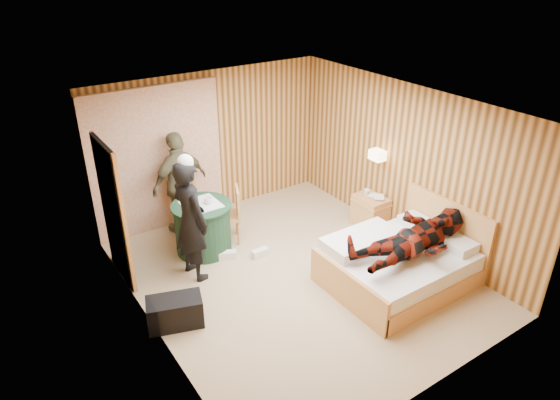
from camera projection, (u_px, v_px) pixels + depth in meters
floor at (294, 275)px, 7.25m from camera, size 4.20×5.00×0.01m
ceiling at (297, 108)px, 6.12m from camera, size 4.20×5.00×0.01m
wall_back at (211, 144)px, 8.53m from camera, size 4.20×0.02×2.50m
wall_left at (145, 245)px, 5.64m from camera, size 0.02×5.00×2.50m
wall_right at (406, 165)px, 7.73m from camera, size 0.02×5.00×2.50m
curtain at (157, 160)px, 8.01m from camera, size 2.20×0.08×2.40m
doorway at (113, 213)px, 6.80m from camera, size 0.06×0.90×2.05m
wall_lamp at (378, 155)px, 7.95m from camera, size 0.26×0.24×0.16m
bed at (398, 263)px, 7.00m from camera, size 1.95×1.49×1.03m
nightstand at (370, 211)px, 8.39m from camera, size 0.43×0.58×0.56m
round_table at (203, 227)px, 7.68m from camera, size 0.92×0.92×0.81m
chair_far at (185, 202)px, 8.16m from camera, size 0.54×0.54×0.93m
chair_near at (231, 211)px, 7.90m from camera, size 0.55×0.55×0.91m
duffel_bag at (175, 312)px, 6.23m from camera, size 0.76×0.56×0.39m
sneaker_left at (260, 253)px, 7.67m from camera, size 0.27×0.12×0.12m
sneaker_right at (227, 255)px, 7.61m from camera, size 0.31×0.22×0.13m
woman_standing at (191, 220)px, 6.88m from camera, size 0.53×0.71×1.79m
man_at_table at (180, 183)px, 8.04m from camera, size 1.08×0.63×1.72m
man_on_bed at (417, 230)px, 6.55m from camera, size 0.86×0.67×1.77m
book_lower at (374, 198)px, 8.22m from camera, size 0.25×0.28×0.02m
book_upper at (374, 197)px, 8.21m from camera, size 0.27×0.28×0.02m
cup_nightstand at (366, 192)px, 8.34m from camera, size 0.12×0.12×0.09m
cup_table at (208, 201)px, 7.49m from camera, size 0.14×0.14×0.10m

